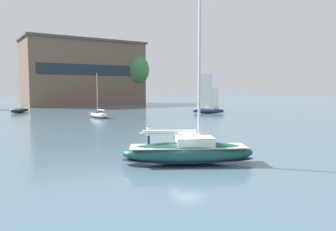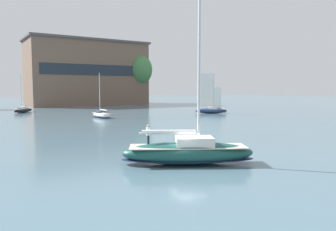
# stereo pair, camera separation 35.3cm
# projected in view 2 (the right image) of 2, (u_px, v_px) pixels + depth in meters

# --- Properties ---
(ground_plane) EXTENTS (400.00, 400.00, 0.00)m
(ground_plane) POSITION_uv_depth(u_px,v_px,m) (188.00, 164.00, 26.66)
(ground_plane) COLOR slate
(waterfront_building) EXTENTS (41.51, 19.07, 22.63)m
(waterfront_building) POSITION_uv_depth(u_px,v_px,m) (87.00, 73.00, 116.99)
(waterfront_building) COLOR brown
(waterfront_building) RESTS_ON ground
(tree_shore_center) EXTENTS (8.79, 8.79, 18.09)m
(tree_shore_center) POSITION_uv_depth(u_px,v_px,m) (140.00, 70.00, 120.13)
(tree_shore_center) COLOR #4C3828
(tree_shore_center) RESTS_ON ground
(sailboat_main) EXTENTS (10.89, 8.01, 14.86)m
(sailboat_main) POSITION_uv_depth(u_px,v_px,m) (188.00, 152.00, 26.58)
(sailboat_main) COLOR #194C47
(sailboat_main) RESTS_ON ground
(sailboat_moored_near_marina) EXTENTS (7.34, 6.32, 10.48)m
(sailboat_moored_near_marina) POSITION_uv_depth(u_px,v_px,m) (211.00, 110.00, 78.22)
(sailboat_moored_near_marina) COLOR navy
(sailboat_moored_near_marina) RESTS_ON ground
(sailboat_moored_mid_channel) EXTENTS (6.03, 6.23, 9.33)m
(sailboat_moored_mid_channel) POSITION_uv_depth(u_px,v_px,m) (23.00, 110.00, 81.12)
(sailboat_moored_mid_channel) COLOR #232328
(sailboat_moored_mid_channel) RESTS_ON ground
(sailboat_moored_far_slip) EXTENTS (2.54, 6.82, 9.17)m
(sailboat_moored_far_slip) POSITION_uv_depth(u_px,v_px,m) (101.00, 115.00, 67.29)
(sailboat_moored_far_slip) COLOR silver
(sailboat_moored_far_slip) RESTS_ON ground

